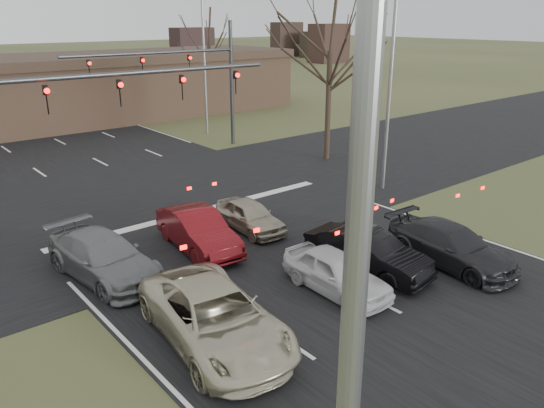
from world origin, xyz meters
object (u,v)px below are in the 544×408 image
(mast_arm_far, at_px, (194,71))
(car_charcoal_sedan, at_px, (451,246))
(car_silver_suv, at_px, (215,317))
(car_silver_ahead, at_px, (250,216))
(streetlight_left, at_px, (365,380))
(streetlight_right_near, at_px, (388,76))
(car_white_sedan, at_px, (336,272))
(car_red_ahead, at_px, (198,231))
(car_grey_ahead, at_px, (103,257))
(building, at_px, (51,90))
(mast_arm_near, at_px, (66,110))
(car_black_hatch, at_px, (367,252))
(streetlight_right_far, at_px, (202,56))

(mast_arm_far, relative_size, car_charcoal_sedan, 2.30)
(car_silver_suv, bearing_deg, car_silver_ahead, 53.61)
(streetlight_left, bearing_deg, streetlight_right_near, 38.43)
(car_white_sedan, bearing_deg, streetlight_left, -134.34)
(car_red_ahead, bearing_deg, car_grey_ahead, -174.92)
(streetlight_right_near, relative_size, car_charcoal_sedan, 2.07)
(building, bearing_deg, mast_arm_far, -74.42)
(car_white_sedan, xyz_separation_m, car_silver_ahead, (1.00, 5.79, -0.04))
(mast_arm_near, relative_size, car_charcoal_sedan, 2.51)
(mast_arm_near, relative_size, car_grey_ahead, 2.42)
(streetlight_right_near, bearing_deg, car_white_sedan, -147.55)
(streetlight_right_near, bearing_deg, car_silver_suv, -157.05)
(mast_arm_near, xyz_separation_m, car_black_hatch, (6.52, -8.64, -4.34))
(building, relative_size, mast_arm_near, 3.50)
(mast_arm_far, height_order, car_silver_suv, mast_arm_far)
(streetlight_right_far, height_order, car_red_ahead, streetlight_right_far)
(mast_arm_far, height_order, car_silver_ahead, mast_arm_far)
(streetlight_left, height_order, streetlight_right_far, same)
(streetlight_left, distance_m, car_silver_suv, 10.22)
(streetlight_right_near, bearing_deg, building, 103.69)
(car_black_hatch, relative_size, car_grey_ahead, 0.88)
(mast_arm_near, bearing_deg, car_grey_ahead, -98.45)
(car_grey_ahead, height_order, car_red_ahead, car_red_ahead)
(car_charcoal_sedan, height_order, car_grey_ahead, car_grey_ahead)
(streetlight_left, distance_m, car_silver_ahead, 17.43)
(car_white_sedan, height_order, car_black_hatch, car_black_hatch)
(car_silver_ahead, bearing_deg, car_grey_ahead, -174.18)
(streetlight_left, xyz_separation_m, car_black_hatch, (10.11, 8.36, -4.86))
(mast_arm_near, height_order, car_red_ahead, mast_arm_near)
(car_black_hatch, bearing_deg, car_charcoal_sedan, -35.39)
(building, distance_m, car_red_ahead, 28.79)
(streetlight_right_far, xyz_separation_m, car_white_sedan, (-9.82, -22.93, -4.92))
(streetlight_left, height_order, car_black_hatch, streetlight_left)
(car_red_ahead, relative_size, car_silver_ahead, 1.23)
(streetlight_right_far, bearing_deg, car_grey_ahead, -130.94)
(car_silver_suv, relative_size, car_red_ahead, 1.23)
(car_black_hatch, distance_m, car_charcoal_sedan, 3.07)
(mast_arm_near, distance_m, car_charcoal_sedan, 14.35)
(car_black_hatch, bearing_deg, mast_arm_far, 67.88)
(mast_arm_far, height_order, car_charcoal_sedan, mast_arm_far)
(car_white_sedan, relative_size, car_charcoal_sedan, 0.81)
(car_silver_suv, xyz_separation_m, car_black_hatch, (6.27, 0.21, -0.04))
(car_red_ahead, xyz_separation_m, car_silver_ahead, (2.62, 0.29, -0.12))
(streetlight_right_near, height_order, car_silver_ahead, streetlight_right_near)
(streetlight_right_near, distance_m, streetlight_right_far, 17.01)
(car_grey_ahead, bearing_deg, car_silver_suv, -89.24)
(mast_arm_near, distance_m, streetlight_right_near, 14.38)
(car_grey_ahead, xyz_separation_m, car_red_ahead, (3.60, -0.08, 0.01))
(car_silver_suv, xyz_separation_m, car_grey_ahead, (-0.75, 5.50, -0.04))
(streetlight_right_near, distance_m, car_white_sedan, 12.09)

